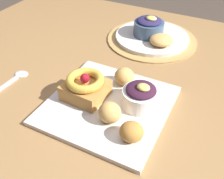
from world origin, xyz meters
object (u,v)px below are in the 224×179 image
Objects in this scene: fritter_front at (111,113)px; back_pastry at (161,40)px; fritter_middle at (132,132)px; spoon at (14,79)px; front_plate at (108,105)px; fritter_back at (124,77)px; back_plate at (152,37)px; cake_slice at (86,87)px; back_ramekin at (149,26)px; berry_ramekin at (141,96)px.

back_pastry is (-0.01, 0.37, -0.00)m from fritter_front.
fritter_middle is 0.68× the size of back_pastry.
spoon is at bearing -131.65° from back_pastry.
fritter_front is (0.03, -0.05, 0.03)m from front_plate.
fritter_back is (-0.09, 0.16, 0.00)m from fritter_middle.
cake_slice is at bearing -95.87° from back_plate.
cake_slice reaches higher than back_plate.
cake_slice is at bearing 152.77° from fritter_front.
back_ramekin is at bearing -29.48° from spoon.
back_ramekin reaches higher than back_plate.
back_pastry reaches higher than spoon.
fritter_front is at bearing -80.52° from back_ramekin.
spoon is at bearing -176.02° from front_plate.
back_ramekin is at bearing 86.32° from cake_slice.
spoon is at bearing -159.43° from fritter_back.
back_ramekin reaches higher than fritter_middle.
fritter_front is 1.02× the size of fritter_middle.
cake_slice reaches higher than back_pastry.
back_ramekin is 0.79× the size of spoon.
back_ramekin is 0.45m from spoon.
back_plate is 0.46m from spoon.
fritter_front reaches higher than fritter_middle.
berry_ramekin is 0.35m from back_ramekin.
front_plate is 2.73× the size of cake_slice.
berry_ramekin is 1.68× the size of fritter_front.
fritter_back is 0.40× the size of spoon.
fritter_back is at bearing -95.03° from back_pastry.
fritter_middle is (0.09, -0.07, 0.03)m from front_plate.
front_plate is 0.12m from fritter_middle.
berry_ramekin is (0.13, 0.03, -0.00)m from cake_slice.
front_plate is at bearing -83.23° from spoon.
back_plate is at bearing 95.14° from fritter_back.
berry_ramekin is 0.67× the size of spoon.
front_plate is at bearing 123.16° from fritter_front.
front_plate is 0.07m from cake_slice.
spoon is (-0.24, -0.38, -0.04)m from back_ramekin.
fritter_middle is 0.38m from spoon.
fritter_front and fritter_back have the same top height.
fritter_back is 0.28m from back_plate.
cake_slice is 2.04× the size of fritter_middle.
fritter_middle reaches higher than spoon.
fritter_front is at bearing -92.42° from spoon.
fritter_front is 0.31m from spoon.
cake_slice reaches higher than spoon.
fritter_front is 0.37m from back_pastry.
cake_slice is 1.19× the size of berry_ramekin.
spoon is at bearing -175.02° from cake_slice.
spoon is at bearing -122.27° from back_ramekin.
fritter_back reaches higher than front_plate.
front_plate is at bearing -91.17° from fritter_back.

